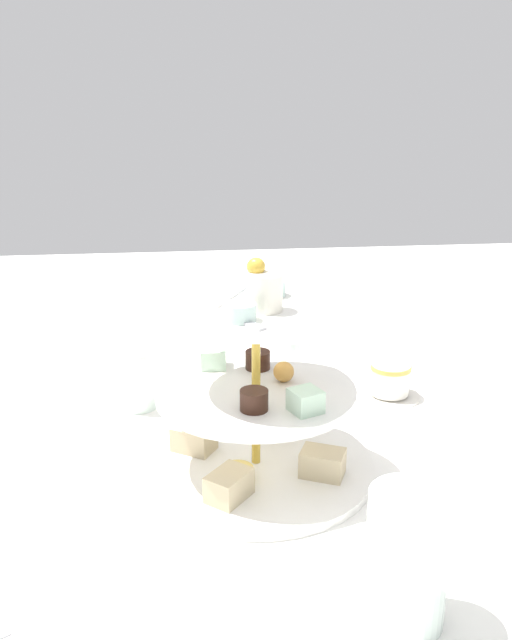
{
  "coord_description": "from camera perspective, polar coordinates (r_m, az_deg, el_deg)",
  "views": [
    {
      "loc": [
        0.69,
        -0.08,
        0.41
      ],
      "look_at": [
        0.0,
        0.0,
        0.18
      ],
      "focal_mm": 37.61,
      "sensor_mm": 36.0,
      "label": 1
    }
  ],
  "objects": [
    {
      "name": "ground_plane",
      "position": [
        0.81,
        0.0,
        -12.58
      ],
      "size": [
        2.4,
        2.4,
        0.0
      ],
      "primitive_type": "plane",
      "color": "white"
    },
    {
      "name": "tiered_serving_stand",
      "position": [
        0.77,
        0.02,
        -7.61
      ],
      "size": [
        0.28,
        0.28,
        0.25
      ],
      "color": "white",
      "rests_on": "ground_plane"
    },
    {
      "name": "water_glass_tall_right",
      "position": [
        0.59,
        12.69,
        -19.2
      ],
      "size": [
        0.07,
        0.07,
        0.12
      ],
      "primitive_type": "cylinder",
      "color": "silver",
      "rests_on": "ground_plane"
    },
    {
      "name": "water_glass_short_left",
      "position": [
        1.03,
        3.33,
        -3.3
      ],
      "size": [
        0.06,
        0.06,
        0.07
      ],
      "primitive_type": "cylinder",
      "color": "silver",
      "rests_on": "ground_plane"
    },
    {
      "name": "teacup_with_saucer",
      "position": [
        1.0,
        11.33,
        -5.13
      ],
      "size": [
        0.09,
        0.09,
        0.05
      ],
      "color": "white",
      "rests_on": "ground_plane"
    },
    {
      "name": "water_glass_mid_back",
      "position": [
        0.96,
        -10.19,
        -4.87
      ],
      "size": [
        0.06,
        0.06,
        0.09
      ],
      "primitive_type": "cylinder",
      "color": "silver",
      "rests_on": "ground_plane"
    }
  ]
}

